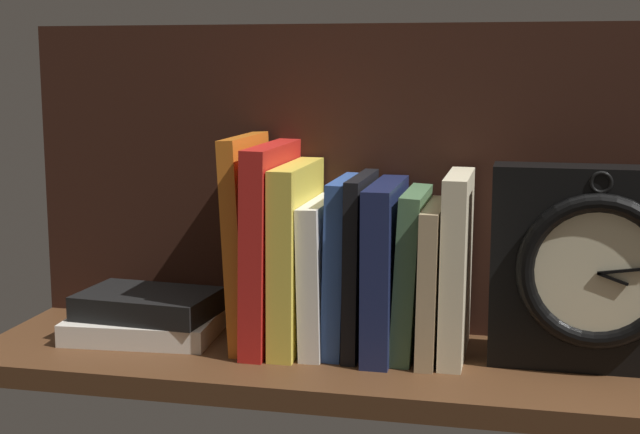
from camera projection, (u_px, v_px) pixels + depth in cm
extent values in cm
cube|color=#4C2D19|center=(355.00, 366.00, 104.84)|extent=(88.01, 24.66, 2.50)
cube|color=black|center=(374.00, 179.00, 112.77)|extent=(88.01, 1.20, 37.47)
cube|color=orange|center=(249.00, 240.00, 108.19)|extent=(3.07, 13.97, 24.59)
cube|color=red|center=(271.00, 245.00, 107.69)|extent=(3.20, 16.67, 23.63)
cube|color=gold|center=(296.00, 255.00, 107.19)|extent=(3.04, 15.76, 21.42)
cube|color=silver|center=(321.00, 274.00, 106.90)|extent=(2.80, 14.08, 17.27)
cube|color=#2D4C8E|center=(343.00, 264.00, 106.10)|extent=(2.75, 12.57, 19.91)
cube|color=black|center=(362.00, 263.00, 105.57)|extent=(1.85, 13.69, 20.31)
cube|color=#192147|center=(385.00, 268.00, 105.06)|extent=(3.19, 15.63, 19.52)
cube|color=#476B44|center=(411.00, 272.00, 104.46)|extent=(3.19, 12.83, 18.84)
cube|color=tan|center=(433.00, 280.00, 104.05)|extent=(2.24, 14.44, 17.27)
cube|color=beige|center=(456.00, 266.00, 103.18)|extent=(2.75, 13.51, 20.81)
cube|color=black|center=(595.00, 268.00, 99.19)|extent=(22.05, 5.72, 22.05)
torus|color=black|center=(597.00, 272.00, 96.01)|extent=(16.72, 2.05, 16.72)
cylinder|color=beige|center=(597.00, 272.00, 96.01)|extent=(13.49, 0.60, 13.49)
cube|color=black|center=(613.00, 279.00, 95.27)|extent=(3.22, 0.30, 1.33)
cube|color=black|center=(624.00, 271.00, 94.89)|extent=(5.27, 0.30, 1.07)
torus|color=black|center=(601.00, 183.00, 94.82)|extent=(2.44, 0.44, 2.44)
cube|color=beige|center=(145.00, 325.00, 112.11)|extent=(18.42, 13.88, 2.63)
cube|color=black|center=(148.00, 304.00, 111.19)|extent=(16.62, 11.57, 2.93)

